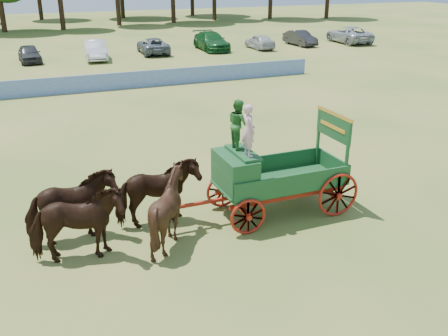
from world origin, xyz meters
TOP-DOWN VIEW (x-y plane):
  - ground at (0.00, 0.00)m, footprint 160.00×160.00m
  - horse_lead_left at (-6.22, -1.32)m, footprint 2.54×1.38m
  - horse_lead_right at (-6.22, -0.22)m, footprint 2.53×1.35m
  - horse_wheel_left at (-3.82, -1.32)m, footprint 2.19×2.03m
  - horse_wheel_right at (-3.82, -0.22)m, footprint 2.45×1.16m
  - farm_dray at (-0.84, -0.75)m, footprint 6.00×2.00m
  - sponsor_banner at (-1.00, 18.00)m, footprint 26.00×0.08m
  - parked_cars at (0.12, 30.22)m, footprint 53.13×6.84m

SIDE VIEW (x-z plane):
  - ground at x=0.00m, z-range 0.00..0.00m
  - sponsor_banner at x=-1.00m, z-range 0.00..1.05m
  - parked_cars at x=0.12m, z-range -0.07..1.57m
  - horse_lead_left at x=-6.22m, z-range 0.00..2.05m
  - horse_lead_right at x=-6.22m, z-range 0.00..2.05m
  - horse_wheel_right at x=-3.82m, z-range 0.00..2.05m
  - horse_wheel_left at x=-3.82m, z-range 0.00..2.05m
  - farm_dray at x=-0.84m, z-range -0.24..3.39m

